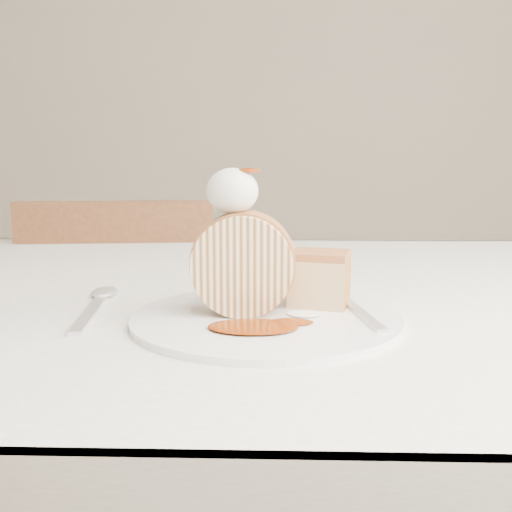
{
  "coord_description": "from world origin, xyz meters",
  "views": [
    {
      "loc": [
        -0.04,
        -0.53,
        0.9
      ],
      "look_at": [
        -0.06,
        0.03,
        0.81
      ],
      "focal_mm": 40.0,
      "sensor_mm": 36.0,
      "label": 1
    }
  ],
  "objects": [
    {
      "name": "caramel_pool",
      "position": [
        -0.06,
        -0.03,
        0.76
      ],
      "size": [
        0.09,
        0.07,
        0.0
      ],
      "primitive_type": null,
      "rotation": [
        0.0,
        0.0,
        -0.25
      ],
      "color": "#722504",
      "rests_on": "plate"
    },
    {
      "name": "spoon",
      "position": [
        -0.23,
        0.03,
        0.75
      ],
      "size": [
        0.05,
        0.18,
        0.0
      ],
      "primitive_type": "cube",
      "rotation": [
        0.0,
        0.0,
        0.12
      ],
      "color": "silver",
      "rests_on": "table"
    },
    {
      "name": "cake_chunk",
      "position": [
        0.01,
        0.06,
        0.78
      ],
      "size": [
        0.07,
        0.07,
        0.05
      ],
      "primitive_type": "cube",
      "rotation": [
        0.0,
        0.0,
        -0.25
      ],
      "color": "#A2673D",
      "rests_on": "plate"
    },
    {
      "name": "fork",
      "position": [
        0.05,
        0.02,
        0.76
      ],
      "size": [
        0.05,
        0.16,
        0.0
      ],
      "primitive_type": "cube",
      "rotation": [
        0.0,
        0.0,
        0.16
      ],
      "color": "silver",
      "rests_on": "plate"
    },
    {
      "name": "roulade_slice",
      "position": [
        -0.07,
        0.03,
        0.81
      ],
      "size": [
        0.1,
        0.06,
        0.1
      ],
      "primitive_type": "cylinder",
      "rotation": [
        1.57,
        0.0,
        -0.03
      ],
      "color": "#FFEAB1",
      "rests_on": "plate"
    },
    {
      "name": "caramel_drizzle",
      "position": [
        -0.07,
        0.03,
        0.9
      ],
      "size": [
        0.03,
        0.02,
        0.01
      ],
      "primitive_type": "ellipsoid",
      "color": "#722504",
      "rests_on": "whipped_cream"
    },
    {
      "name": "chair_far",
      "position": [
        -0.37,
        0.7,
        0.48
      ],
      "size": [
        0.43,
        0.43,
        0.83
      ],
      "rotation": [
        0.0,
        0.0,
        3.25
      ],
      "color": "brown",
      "rests_on": "ground"
    },
    {
      "name": "whipped_cream",
      "position": [
        -0.08,
        0.03,
        0.88
      ],
      "size": [
        0.05,
        0.05,
        0.05
      ],
      "primitive_type": "ellipsoid",
      "color": "white",
      "rests_on": "roulade_slice"
    },
    {
      "name": "plate",
      "position": [
        -0.05,
        0.02,
        0.75
      ],
      "size": [
        0.32,
        0.32,
        0.01
      ],
      "primitive_type": "cylinder",
      "rotation": [
        0.0,
        0.0,
        -0.25
      ],
      "color": "white",
      "rests_on": "table"
    },
    {
      "name": "table",
      "position": [
        0.0,
        0.2,
        0.66
      ],
      "size": [
        1.4,
        0.9,
        0.75
      ],
      "color": "white",
      "rests_on": "ground"
    }
  ]
}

